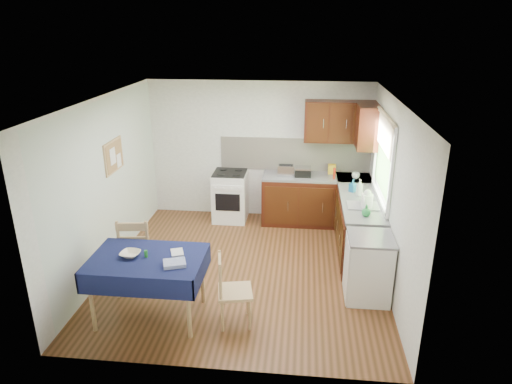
# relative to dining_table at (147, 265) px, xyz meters

# --- Properties ---
(floor) EXTENTS (4.20, 4.20, 0.00)m
(floor) POSITION_rel_dining_table_xyz_m (1.01, 1.26, -0.72)
(floor) COLOR #4A2E13
(floor) RESTS_ON ground
(ceiling) EXTENTS (4.00, 4.20, 0.02)m
(ceiling) POSITION_rel_dining_table_xyz_m (1.01, 1.26, 1.78)
(ceiling) COLOR silver
(ceiling) RESTS_ON wall_back
(wall_back) EXTENTS (4.00, 0.02, 2.50)m
(wall_back) POSITION_rel_dining_table_xyz_m (1.01, 3.36, 0.53)
(wall_back) COLOR silver
(wall_back) RESTS_ON ground
(wall_front) EXTENTS (4.00, 0.02, 2.50)m
(wall_front) POSITION_rel_dining_table_xyz_m (1.01, -0.84, 0.53)
(wall_front) COLOR silver
(wall_front) RESTS_ON ground
(wall_left) EXTENTS (0.02, 4.20, 2.50)m
(wall_left) POSITION_rel_dining_table_xyz_m (-0.99, 1.26, 0.53)
(wall_left) COLOR silver
(wall_left) RESTS_ON ground
(wall_right) EXTENTS (0.02, 4.20, 2.50)m
(wall_right) POSITION_rel_dining_table_xyz_m (3.01, 1.26, 0.53)
(wall_right) COLOR silver
(wall_right) RESTS_ON ground
(base_cabinets) EXTENTS (1.90, 2.30, 0.86)m
(base_cabinets) POSITION_rel_dining_table_xyz_m (2.37, 2.51, -0.29)
(base_cabinets) COLOR black
(base_cabinets) RESTS_ON ground
(worktop_back) EXTENTS (1.90, 0.60, 0.04)m
(worktop_back) POSITION_rel_dining_table_xyz_m (2.06, 3.06, 0.16)
(worktop_back) COLOR slate
(worktop_back) RESTS_ON base_cabinets
(worktop_right) EXTENTS (0.60, 1.70, 0.04)m
(worktop_right) POSITION_rel_dining_table_xyz_m (2.71, 1.91, 0.16)
(worktop_right) COLOR slate
(worktop_right) RESTS_ON base_cabinets
(worktop_corner) EXTENTS (0.60, 0.60, 0.04)m
(worktop_corner) POSITION_rel_dining_table_xyz_m (2.71, 3.06, 0.16)
(worktop_corner) COLOR slate
(worktop_corner) RESTS_ON base_cabinets
(splashback) EXTENTS (2.70, 0.02, 0.60)m
(splashback) POSITION_rel_dining_table_xyz_m (1.66, 3.34, 0.48)
(splashback) COLOR beige
(splashback) RESTS_ON wall_back
(upper_cabinets) EXTENTS (1.20, 0.85, 0.70)m
(upper_cabinets) POSITION_rel_dining_table_xyz_m (2.54, 3.06, 1.13)
(upper_cabinets) COLOR black
(upper_cabinets) RESTS_ON wall_back
(stove) EXTENTS (0.60, 0.61, 0.92)m
(stove) POSITION_rel_dining_table_xyz_m (0.51, 3.06, -0.26)
(stove) COLOR white
(stove) RESTS_ON ground
(window) EXTENTS (0.04, 1.48, 1.26)m
(window) POSITION_rel_dining_table_xyz_m (2.98, 1.96, 0.94)
(window) COLOR #2C4E20
(window) RESTS_ON wall_right
(fridge) EXTENTS (0.58, 0.60, 0.89)m
(fridge) POSITION_rel_dining_table_xyz_m (2.71, 0.71, -0.27)
(fridge) COLOR white
(fridge) RESTS_ON ground
(corkboard) EXTENTS (0.04, 0.62, 0.47)m
(corkboard) POSITION_rel_dining_table_xyz_m (-0.96, 1.56, 0.88)
(corkboard) COLOR tan
(corkboard) RESTS_ON wall_left
(dining_table) EXTENTS (1.35, 0.92, 0.82)m
(dining_table) POSITION_rel_dining_table_xyz_m (0.00, 0.00, 0.00)
(dining_table) COLOR #0E0F39
(dining_table) RESTS_ON ground
(chair_far) EXTENTS (0.52, 0.52, 1.04)m
(chair_far) POSITION_rel_dining_table_xyz_m (-0.38, 0.66, -0.16)
(chair_far) COLOR tan
(chair_far) RESTS_ON ground
(chair_near) EXTENTS (0.47, 0.47, 0.90)m
(chair_near) POSITION_rel_dining_table_xyz_m (1.01, -0.03, -0.24)
(chair_near) COLOR tan
(chair_near) RESTS_ON ground
(toaster) EXTENTS (0.28, 0.17, 0.22)m
(toaster) POSITION_rel_dining_table_xyz_m (1.52, 3.01, 0.28)
(toaster) COLOR silver
(toaster) RESTS_ON worktop_back
(sandwich_press) EXTENTS (0.28, 0.24, 0.16)m
(sandwich_press) POSITION_rel_dining_table_xyz_m (1.82, 3.03, 0.26)
(sandwich_press) COLOR black
(sandwich_press) RESTS_ON worktop_back
(sauce_bottle) EXTENTS (0.04, 0.04, 0.19)m
(sauce_bottle) POSITION_rel_dining_table_xyz_m (2.36, 2.93, 0.28)
(sauce_bottle) COLOR red
(sauce_bottle) RESTS_ON worktop_back
(yellow_packet) EXTENTS (0.14, 0.11, 0.17)m
(yellow_packet) POSITION_rel_dining_table_xyz_m (2.33, 3.20, 0.27)
(yellow_packet) COLOR gold
(yellow_packet) RESTS_ON worktop_back
(dish_rack) EXTENTS (0.46, 0.35, 0.22)m
(dish_rack) POSITION_rel_dining_table_xyz_m (2.71, 1.70, 0.21)
(dish_rack) COLOR #98989D
(dish_rack) RESTS_ON worktop_right
(kettle) EXTENTS (0.17, 0.17, 0.29)m
(kettle) POSITION_rel_dining_table_xyz_m (2.76, 1.64, 0.31)
(kettle) COLOR white
(kettle) RESTS_ON worktop_right
(cup) EXTENTS (0.17, 0.17, 0.11)m
(cup) POSITION_rel_dining_table_xyz_m (2.73, 2.97, 0.24)
(cup) COLOR white
(cup) RESTS_ON worktop_back
(soap_bottle_a) EXTENTS (0.13, 0.13, 0.27)m
(soap_bottle_a) POSITION_rel_dining_table_xyz_m (2.70, 2.15, 0.32)
(soap_bottle_a) COLOR white
(soap_bottle_a) RESTS_ON worktop_right
(soap_bottle_b) EXTENTS (0.13, 0.13, 0.20)m
(soap_bottle_b) POSITION_rel_dining_table_xyz_m (2.61, 2.32, 0.28)
(soap_bottle_b) COLOR #1A669D
(soap_bottle_b) RESTS_ON worktop_right
(soap_bottle_c) EXTENTS (0.13, 0.13, 0.16)m
(soap_bottle_c) POSITION_rel_dining_table_xyz_m (2.71, 1.34, 0.27)
(soap_bottle_c) COLOR #279043
(soap_bottle_c) RESTS_ON worktop_right
(plate_bowl) EXTENTS (0.26, 0.26, 0.06)m
(plate_bowl) POSITION_rel_dining_table_xyz_m (-0.20, 0.01, 0.13)
(plate_bowl) COLOR beige
(plate_bowl) RESTS_ON dining_table
(book) EXTENTS (0.21, 0.24, 0.02)m
(book) POSITION_rel_dining_table_xyz_m (0.26, 0.12, 0.11)
(book) COLOR white
(book) RESTS_ON dining_table
(spice_jar) EXTENTS (0.04, 0.04, 0.08)m
(spice_jar) POSITION_rel_dining_table_xyz_m (-0.01, 0.01, 0.15)
(spice_jar) COLOR #23812A
(spice_jar) RESTS_ON dining_table
(tea_towel) EXTENTS (0.30, 0.27, 0.05)m
(tea_towel) POSITION_rel_dining_table_xyz_m (0.38, -0.14, 0.13)
(tea_towel) COLOR navy
(tea_towel) RESTS_ON dining_table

